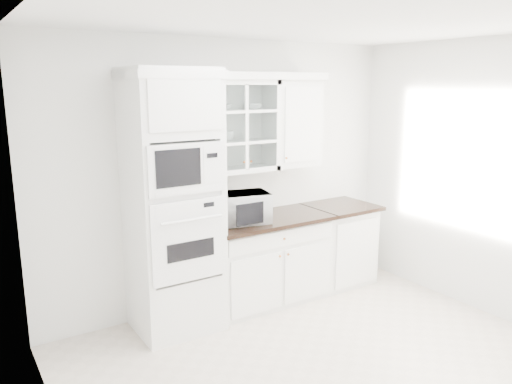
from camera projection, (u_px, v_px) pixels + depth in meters
ground at (337, 372)px, 3.98m from camera, size 4.00×3.50×0.01m
room_shell at (309, 146)px, 3.96m from camera, size 4.00×3.50×2.70m
oven_column at (173, 204)px, 4.50m from camera, size 0.76×0.68×2.40m
base_cabinet_run at (266, 259)px, 5.22m from camera, size 1.32×0.67×0.92m
extra_base_cabinet at (338, 243)px, 5.75m from camera, size 0.72×0.67×0.92m
upper_cabinet_glass at (238, 126)px, 4.91m from camera, size 0.80×0.33×0.90m
upper_cabinet_solid at (293, 123)px, 5.26m from camera, size 0.55×0.33×0.90m
crown_molding at (229, 76)px, 4.73m from camera, size 2.14×0.38×0.07m
countertop_microwave at (242, 207)px, 4.91m from camera, size 0.60×0.53×0.30m
bowl_a at (219, 107)px, 4.76m from camera, size 0.30×0.30×0.06m
bowl_b at (253, 106)px, 4.98m from camera, size 0.23×0.23×0.06m
cup_a at (227, 136)px, 4.87m from camera, size 0.15×0.15×0.10m
cup_b at (245, 136)px, 4.97m from camera, size 0.11×0.11×0.09m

